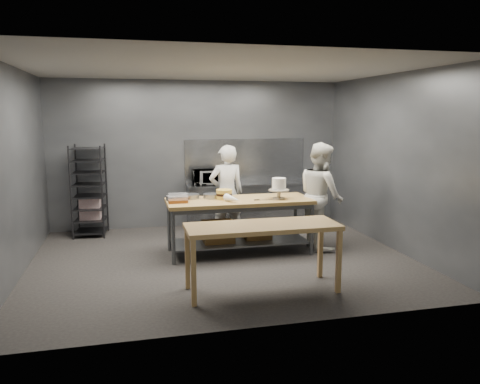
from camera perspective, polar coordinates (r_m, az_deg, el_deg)
The scene contains 16 objects.
ground at distance 7.65m, azimuth -2.10°, elevation -8.17°, with size 6.00×6.00×0.00m, color black.
back_wall at distance 9.79m, azimuth -5.05°, elevation 4.64°, with size 6.00×0.04×3.00m, color #4C4F54.
work_table at distance 7.85m, azimuth -0.31°, elevation -3.37°, with size 2.40×0.90×0.92m.
near_counter at distance 6.11m, azimuth 2.75°, elevation -4.76°, with size 2.00×0.70×0.90m.
back_counter at distance 9.82m, azimuth 1.10°, elevation -1.49°, with size 2.60×0.60×0.90m.
splashback_panel at distance 9.97m, azimuth 0.68°, elevation 3.91°, with size 2.60×0.02×0.90m, color slate.
speed_rack at distance 9.39m, azimuth -17.89°, elevation 0.06°, with size 0.66×0.70×1.75m.
chef_behind at distance 8.53m, azimuth -1.65°, elevation -0.18°, with size 0.65×0.42×1.77m, color silver.
chef_right at distance 8.25m, azimuth 9.84°, elevation -0.41°, with size 0.89×0.70×1.84m, color white.
microwave at distance 9.53m, azimuth -4.13°, elevation 1.81°, with size 0.54×0.37×0.30m, color black.
frosted_cake_stand at distance 7.79m, azimuth 4.77°, elevation 0.74°, with size 0.34×0.34×0.35m.
layer_cake at distance 7.78m, azimuth -1.95°, elevation -0.28°, with size 0.26×0.26×0.16m.
cake_pans at distance 7.82m, azimuth -6.27°, elevation -0.59°, with size 0.90×0.36×0.07m.
piping_bag at distance 7.47m, azimuth -0.86°, elevation -0.83°, with size 0.12×0.12×0.38m, color white.
offset_spatula at distance 7.69m, azimuth 2.69°, elevation -0.96°, with size 0.36×0.02×0.02m.
pastry_clamshells at distance 7.63m, azimuth -7.57°, elevation -0.73°, with size 0.34×0.43×0.11m.
Camera 1 is at (-1.43, -7.15, 2.31)m, focal length 35.00 mm.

